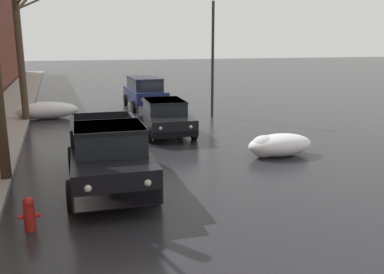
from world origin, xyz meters
name	(u,v)px	position (x,y,z in m)	size (l,w,h in m)	color
snow_bank_near_corner_left	(45,107)	(-3.73, 22.70, 0.26)	(1.96, 0.95, 0.53)	white
snow_bank_along_left_kerb	(277,145)	(3.78, 10.24, 0.37)	(2.30, 1.11, 0.75)	white
snow_bank_mid_block_left	(47,111)	(-3.59, 20.14, 0.41)	(2.99, 1.18, 0.84)	white
bare_tree_mid_block	(20,45)	(-4.50, 19.54, 3.65)	(1.67, 2.86, 6.79)	#4C3D2D
pickup_truck_black_approaching_near_lane	(109,154)	(-1.92, 9.07, 0.88)	(2.30, 5.31, 1.76)	black
sedan_black_parked_kerbside_close	(165,116)	(1.16, 14.84, 0.75)	(2.23, 4.35, 1.42)	black
suv_darkblue_parked_kerbside_mid	(145,91)	(1.84, 21.98, 0.99)	(2.08, 4.81, 1.82)	navy
fire_hydrant	(29,214)	(-3.79, 6.95, 0.36)	(0.42, 0.22, 0.71)	#B21E19
street_lamp_post	(213,51)	(4.56, 18.10, 3.35)	(0.44, 0.24, 5.99)	#28282D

